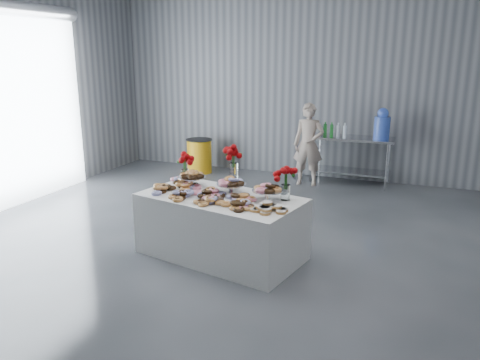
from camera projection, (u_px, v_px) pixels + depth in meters
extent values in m
plane|color=#373A3F|center=(216.00, 263.00, 5.48)|extent=(9.00, 9.00, 0.00)
cube|color=slate|center=(311.00, 74.00, 9.01)|extent=(8.00, 0.04, 4.00)
cube|color=white|center=(13.00, 111.00, 7.38)|extent=(0.05, 3.00, 3.00)
cylinder|color=silver|center=(2.00, 7.00, 6.96)|extent=(0.24, 3.00, 0.24)
cube|color=white|center=(221.00, 226.00, 5.60)|extent=(2.07, 1.37, 0.75)
cube|color=silver|center=(353.00, 138.00, 8.61)|extent=(1.50, 0.60, 0.04)
cube|color=silver|center=(351.00, 171.00, 8.77)|extent=(1.40, 0.55, 0.03)
cylinder|color=silver|center=(314.00, 162.00, 8.73)|extent=(0.04, 0.04, 0.86)
cylinder|color=silver|center=(386.00, 168.00, 8.27)|extent=(0.04, 0.04, 0.86)
cylinder|color=silver|center=(320.00, 157.00, 9.18)|extent=(0.04, 0.04, 0.86)
cylinder|color=silver|center=(389.00, 162.00, 8.72)|extent=(0.04, 0.04, 0.86)
cylinder|color=silver|center=(192.00, 182.00, 5.90)|extent=(0.06, 0.06, 0.12)
cylinder|color=silver|center=(192.00, 177.00, 5.88)|extent=(0.36, 0.36, 0.01)
cylinder|color=silver|center=(231.00, 189.00, 5.58)|extent=(0.06, 0.06, 0.12)
cylinder|color=silver|center=(231.00, 184.00, 5.57)|extent=(0.36, 0.36, 0.01)
cylinder|color=silver|center=(268.00, 196.00, 5.32)|extent=(0.06, 0.06, 0.12)
cylinder|color=silver|center=(268.00, 190.00, 5.30)|extent=(0.36, 0.36, 0.01)
cylinder|color=white|center=(185.00, 176.00, 6.08)|extent=(0.11, 0.11, 0.18)
cylinder|color=#1E5919|center=(185.00, 166.00, 6.05)|extent=(0.04, 0.04, 0.18)
cylinder|color=white|center=(285.00, 192.00, 5.35)|extent=(0.11, 0.11, 0.18)
cylinder|color=#1E5919|center=(286.00, 181.00, 5.32)|extent=(0.04, 0.04, 0.18)
cylinder|color=silver|center=(234.00, 183.00, 5.79)|extent=(0.14, 0.14, 0.15)
cylinder|color=white|center=(234.00, 170.00, 5.75)|extent=(0.11, 0.11, 0.18)
cylinder|color=#1E5919|center=(234.00, 160.00, 5.72)|extent=(0.04, 0.04, 0.18)
cylinder|color=#456EEC|center=(382.00, 128.00, 8.38)|extent=(0.28, 0.28, 0.40)
sphere|color=#456EEC|center=(383.00, 113.00, 8.31)|extent=(0.20, 0.20, 0.20)
imported|color=#CC8C93|center=(308.00, 145.00, 8.63)|extent=(0.58, 0.40, 1.52)
cylinder|color=#E7A213|center=(199.00, 156.00, 9.64)|extent=(0.50, 0.50, 0.68)
cylinder|color=black|center=(199.00, 140.00, 9.55)|extent=(0.54, 0.54, 0.02)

